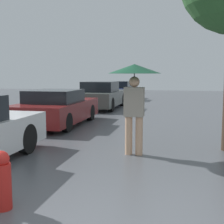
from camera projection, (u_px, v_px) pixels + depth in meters
name	position (u px, v px, depth m)	size (l,w,h in m)	color
pedestrian	(134.00, 83.00, 6.30)	(1.08, 1.08, 1.86)	tan
parked_car_second	(57.00, 108.00, 10.24)	(1.75, 3.92, 1.16)	maroon
parked_car_third	(101.00, 96.00, 15.24)	(1.74, 4.16, 1.31)	#4C514C
parked_car_farthest	(119.00, 91.00, 20.49)	(1.68, 4.04, 1.22)	navy
fire_hydrant	(2.00, 180.00, 3.82)	(0.23, 0.23, 0.74)	#B21E19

